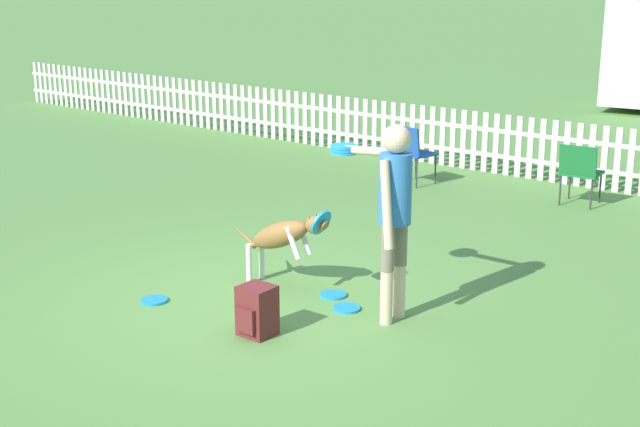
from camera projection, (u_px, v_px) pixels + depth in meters
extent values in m
plane|color=#5B8C42|center=(262.00, 302.00, 8.24)|extent=(240.00, 240.00, 0.00)
cylinder|color=beige|center=(386.00, 297.00, 7.69)|extent=(0.11, 0.11, 0.49)
cylinder|color=#7A705B|center=(387.00, 248.00, 7.57)|extent=(0.12, 0.12, 0.40)
cylinder|color=beige|center=(399.00, 291.00, 7.84)|extent=(0.11, 0.11, 0.49)
cylinder|color=#7A705B|center=(400.00, 243.00, 7.72)|extent=(0.12, 0.12, 0.40)
cylinder|color=#3372BF|center=(395.00, 189.00, 7.51)|extent=(0.28, 0.28, 0.61)
sphere|color=beige|center=(397.00, 139.00, 7.40)|extent=(0.24, 0.24, 0.24)
cylinder|color=beige|center=(387.00, 205.00, 7.34)|extent=(0.22, 0.18, 0.74)
cylinder|color=beige|center=(375.00, 151.00, 7.82)|extent=(0.75, 0.15, 0.14)
cylinder|color=#1E8CD8|center=(344.00, 152.00, 8.09)|extent=(0.25, 0.25, 0.02)
cylinder|color=#1E8CD8|center=(344.00, 149.00, 8.08)|extent=(0.25, 0.25, 0.02)
cylinder|color=#1E8CD8|center=(344.00, 146.00, 8.07)|extent=(0.25, 0.25, 0.02)
ellipsoid|color=olive|center=(280.00, 235.00, 8.47)|extent=(0.75, 0.26, 0.49)
ellipsoid|color=white|center=(280.00, 239.00, 8.48)|extent=(0.40, 0.15, 0.24)
sphere|color=olive|center=(314.00, 225.00, 8.17)|extent=(0.17, 0.17, 0.17)
cone|color=olive|center=(321.00, 223.00, 8.11)|extent=(0.15, 0.09, 0.13)
cylinder|color=#1E8CD8|center=(321.00, 223.00, 8.11)|extent=(0.12, 0.25, 0.24)
cone|color=olive|center=(316.00, 216.00, 8.20)|extent=(0.05, 0.05, 0.08)
cone|color=olive|center=(309.00, 218.00, 8.13)|extent=(0.05, 0.05, 0.08)
cylinder|color=white|center=(262.00, 259.00, 8.82)|extent=(0.06, 0.06, 0.40)
cylinder|color=white|center=(249.00, 264.00, 8.69)|extent=(0.06, 0.06, 0.40)
cylinder|color=white|center=(304.00, 239.00, 8.40)|extent=(0.18, 0.05, 0.31)
cylinder|color=white|center=(293.00, 243.00, 8.27)|extent=(0.18, 0.05, 0.31)
cone|color=olive|center=(244.00, 235.00, 8.78)|extent=(0.34, 0.06, 0.23)
cylinder|color=#1E8CD8|center=(154.00, 300.00, 8.25)|extent=(0.25, 0.25, 0.02)
cylinder|color=#1E8CD8|center=(347.00, 308.00, 8.06)|extent=(0.25, 0.25, 0.02)
cylinder|color=#1E8CD8|center=(333.00, 295.00, 8.39)|extent=(0.25, 0.25, 0.02)
cube|color=maroon|center=(257.00, 310.00, 7.47)|extent=(0.28, 0.26, 0.43)
cube|color=maroon|center=(245.00, 321.00, 7.37)|extent=(0.20, 0.04, 0.22)
cube|color=beige|center=(547.00, 163.00, 12.77)|extent=(24.98, 0.04, 0.06)
cube|color=beige|center=(549.00, 137.00, 12.67)|extent=(24.98, 0.04, 0.06)
cube|color=beige|center=(36.00, 82.00, 20.16)|extent=(0.09, 0.02, 0.90)
cube|color=beige|center=(41.00, 83.00, 20.05)|extent=(0.09, 0.02, 0.90)
cube|color=beige|center=(46.00, 83.00, 19.94)|extent=(0.09, 0.02, 0.90)
cube|color=beige|center=(51.00, 84.00, 19.83)|extent=(0.09, 0.02, 0.90)
cube|color=beige|center=(56.00, 85.00, 19.72)|extent=(0.09, 0.02, 0.90)
cube|color=beige|center=(61.00, 85.00, 19.61)|extent=(0.09, 0.02, 0.90)
cube|color=beige|center=(66.00, 86.00, 19.50)|extent=(0.09, 0.02, 0.90)
cube|color=beige|center=(71.00, 87.00, 19.39)|extent=(0.09, 0.02, 0.90)
cube|color=beige|center=(76.00, 87.00, 19.28)|extent=(0.09, 0.02, 0.90)
cube|color=beige|center=(81.00, 88.00, 19.16)|extent=(0.09, 0.02, 0.90)
cube|color=beige|center=(87.00, 89.00, 19.05)|extent=(0.09, 0.02, 0.90)
cube|color=beige|center=(92.00, 90.00, 18.94)|extent=(0.09, 0.02, 0.90)
cube|color=beige|center=(97.00, 90.00, 18.83)|extent=(0.09, 0.02, 0.90)
cube|color=beige|center=(103.00, 91.00, 18.72)|extent=(0.09, 0.02, 0.90)
cube|color=beige|center=(109.00, 92.00, 18.61)|extent=(0.09, 0.02, 0.90)
cube|color=beige|center=(114.00, 93.00, 18.50)|extent=(0.09, 0.02, 0.90)
cube|color=beige|center=(120.00, 93.00, 18.39)|extent=(0.09, 0.02, 0.90)
cube|color=beige|center=(126.00, 94.00, 18.28)|extent=(0.09, 0.02, 0.90)
cube|color=beige|center=(132.00, 95.00, 18.17)|extent=(0.09, 0.02, 0.90)
cube|color=beige|center=(138.00, 96.00, 18.06)|extent=(0.09, 0.02, 0.90)
cube|color=beige|center=(144.00, 97.00, 17.95)|extent=(0.09, 0.02, 0.90)
cube|color=beige|center=(150.00, 97.00, 17.84)|extent=(0.09, 0.02, 0.90)
cube|color=beige|center=(156.00, 98.00, 17.73)|extent=(0.09, 0.02, 0.90)
cube|color=beige|center=(162.00, 99.00, 17.62)|extent=(0.09, 0.02, 0.90)
cube|color=beige|center=(168.00, 100.00, 17.51)|extent=(0.09, 0.02, 0.90)
cube|color=beige|center=(175.00, 101.00, 17.40)|extent=(0.09, 0.02, 0.90)
cube|color=beige|center=(181.00, 102.00, 17.29)|extent=(0.09, 0.02, 0.90)
cube|color=beige|center=(188.00, 102.00, 17.18)|extent=(0.09, 0.02, 0.90)
cube|color=beige|center=(194.00, 103.00, 17.07)|extent=(0.09, 0.02, 0.90)
cube|color=beige|center=(201.00, 104.00, 16.96)|extent=(0.09, 0.02, 0.90)
cube|color=beige|center=(208.00, 105.00, 16.85)|extent=(0.09, 0.02, 0.90)
cube|color=beige|center=(215.00, 106.00, 16.74)|extent=(0.09, 0.02, 0.90)
cube|color=beige|center=(222.00, 107.00, 16.63)|extent=(0.09, 0.02, 0.90)
cube|color=beige|center=(229.00, 108.00, 16.52)|extent=(0.09, 0.02, 0.90)
cube|color=beige|center=(236.00, 109.00, 16.41)|extent=(0.09, 0.02, 0.90)
cube|color=beige|center=(243.00, 110.00, 16.30)|extent=(0.09, 0.02, 0.90)
cube|color=beige|center=(251.00, 111.00, 16.19)|extent=(0.09, 0.02, 0.90)
cube|color=beige|center=(258.00, 112.00, 16.08)|extent=(0.09, 0.02, 0.90)
cube|color=beige|center=(266.00, 113.00, 15.97)|extent=(0.09, 0.02, 0.90)
cube|color=beige|center=(273.00, 114.00, 15.86)|extent=(0.09, 0.02, 0.90)
cube|color=beige|center=(281.00, 115.00, 15.75)|extent=(0.09, 0.02, 0.90)
cube|color=beige|center=(289.00, 116.00, 15.64)|extent=(0.09, 0.02, 0.90)
cube|color=beige|center=(297.00, 117.00, 15.53)|extent=(0.09, 0.02, 0.90)
cube|color=beige|center=(305.00, 118.00, 15.42)|extent=(0.09, 0.02, 0.90)
cube|color=beige|center=(313.00, 119.00, 15.31)|extent=(0.09, 0.02, 0.90)
cube|color=beige|center=(322.00, 120.00, 15.20)|extent=(0.09, 0.02, 0.90)
cube|color=beige|center=(330.00, 122.00, 15.09)|extent=(0.09, 0.02, 0.90)
cube|color=beige|center=(339.00, 123.00, 14.98)|extent=(0.09, 0.02, 0.90)
cube|color=beige|center=(348.00, 124.00, 14.87)|extent=(0.09, 0.02, 0.90)
cube|color=beige|center=(356.00, 125.00, 14.76)|extent=(0.09, 0.02, 0.90)
cube|color=beige|center=(365.00, 126.00, 14.65)|extent=(0.09, 0.02, 0.90)
cube|color=beige|center=(375.00, 127.00, 14.54)|extent=(0.09, 0.02, 0.90)
cube|color=beige|center=(384.00, 129.00, 14.43)|extent=(0.09, 0.02, 0.90)
cube|color=beige|center=(393.00, 130.00, 14.32)|extent=(0.09, 0.02, 0.90)
cube|color=beige|center=(403.00, 131.00, 14.21)|extent=(0.09, 0.02, 0.90)
cube|color=beige|center=(413.00, 133.00, 14.10)|extent=(0.09, 0.02, 0.90)
cube|color=beige|center=(422.00, 134.00, 13.99)|extent=(0.09, 0.02, 0.90)
cube|color=beige|center=(432.00, 135.00, 13.88)|extent=(0.09, 0.02, 0.90)
cube|color=beige|center=(443.00, 137.00, 13.77)|extent=(0.09, 0.02, 0.90)
cube|color=beige|center=(453.00, 138.00, 13.66)|extent=(0.09, 0.02, 0.90)
cube|color=beige|center=(463.00, 139.00, 13.55)|extent=(0.09, 0.02, 0.90)
cube|color=beige|center=(474.00, 141.00, 13.44)|extent=(0.09, 0.02, 0.90)
cube|color=beige|center=(485.00, 142.00, 13.33)|extent=(0.09, 0.02, 0.90)
cube|color=beige|center=(496.00, 144.00, 13.22)|extent=(0.09, 0.02, 0.90)
cube|color=beige|center=(507.00, 145.00, 13.11)|extent=(0.09, 0.02, 0.90)
cube|color=beige|center=(519.00, 147.00, 13.00)|extent=(0.09, 0.02, 0.90)
cube|color=beige|center=(530.00, 148.00, 12.89)|extent=(0.09, 0.02, 0.90)
cube|color=beige|center=(542.00, 150.00, 12.78)|extent=(0.09, 0.02, 0.90)
cube|color=beige|center=(554.00, 152.00, 12.67)|extent=(0.09, 0.02, 0.90)
cube|color=beige|center=(566.00, 153.00, 12.56)|extent=(0.09, 0.02, 0.90)
cube|color=beige|center=(579.00, 155.00, 12.45)|extent=(0.09, 0.02, 0.90)
cube|color=beige|center=(591.00, 157.00, 12.34)|extent=(0.09, 0.02, 0.90)
cube|color=beige|center=(604.00, 158.00, 12.23)|extent=(0.09, 0.02, 0.90)
cube|color=beige|center=(618.00, 160.00, 12.12)|extent=(0.09, 0.02, 0.90)
cube|color=beige|center=(631.00, 162.00, 12.01)|extent=(0.09, 0.02, 0.90)
cylinder|color=#333338|center=(600.00, 187.00, 11.63)|extent=(0.02, 0.02, 0.42)
cylinder|color=#333338|center=(570.00, 183.00, 11.84)|extent=(0.02, 0.02, 0.42)
cylinder|color=#333338|center=(591.00, 194.00, 11.30)|extent=(0.02, 0.02, 0.42)
cylinder|color=#333338|center=(560.00, 190.00, 11.51)|extent=(0.02, 0.02, 0.42)
cube|color=#19662D|center=(582.00, 173.00, 11.51)|extent=(0.52, 0.52, 0.03)
cube|color=#19662D|center=(578.00, 161.00, 11.28)|extent=(0.48, 0.14, 0.40)
cylinder|color=#333338|center=(435.00, 169.00, 12.63)|extent=(0.02, 0.02, 0.43)
cylinder|color=#333338|center=(416.00, 165.00, 12.92)|extent=(0.02, 0.02, 0.43)
cylinder|color=#333338|center=(417.00, 173.00, 12.40)|extent=(0.02, 0.02, 0.43)
cylinder|color=#333338|center=(397.00, 168.00, 12.68)|extent=(0.02, 0.02, 0.43)
cube|color=#1E4799|center=(417.00, 154.00, 12.60)|extent=(0.53, 0.53, 0.03)
cube|color=#1E4799|center=(407.00, 141.00, 12.42)|extent=(0.46, 0.18, 0.41)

